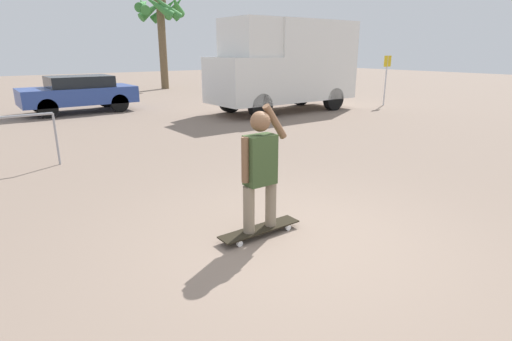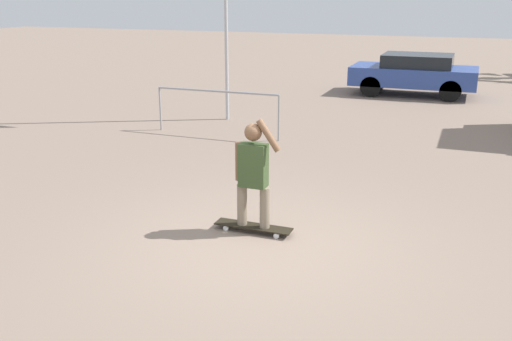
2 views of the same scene
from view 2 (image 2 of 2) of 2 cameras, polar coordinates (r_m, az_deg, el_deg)
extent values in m
plane|color=gray|center=(7.69, 0.37, -7.59)|extent=(80.00, 80.00, 0.00)
cube|color=black|center=(8.10, -0.27, -5.59)|extent=(1.12, 0.25, 0.02)
cylinder|color=white|center=(8.16, -3.03, -5.78)|extent=(0.08, 0.03, 0.08)
cylinder|color=white|center=(8.33, -2.46, -5.26)|extent=(0.08, 0.03, 0.08)
cylinder|color=white|center=(7.91, 2.05, -6.55)|extent=(0.08, 0.03, 0.08)
cylinder|color=white|center=(8.09, 2.52, -6.00)|extent=(0.08, 0.03, 0.08)
cylinder|color=gray|center=(8.04, -1.40, -3.44)|extent=(0.14, 0.14, 0.59)
cylinder|color=gray|center=(7.93, 0.88, -3.75)|extent=(0.14, 0.14, 0.59)
cube|color=#384C28|center=(7.79, -0.28, 0.53)|extent=(0.38, 0.22, 0.61)
sphere|color=brown|center=(7.67, -0.28, 3.85)|extent=(0.24, 0.24, 0.24)
cylinder|color=brown|center=(7.86, -1.76, 0.93)|extent=(0.09, 0.09, 0.54)
cylinder|color=brown|center=(7.60, 1.26, 3.52)|extent=(0.35, 0.09, 0.45)
cylinder|color=black|center=(19.01, 11.40, 8.23)|extent=(0.67, 0.22, 0.67)
cylinder|color=black|center=(20.65, 12.21, 8.89)|extent=(0.67, 0.22, 0.67)
cylinder|color=black|center=(18.77, 18.87, 7.53)|extent=(0.67, 0.22, 0.67)
cylinder|color=black|center=(20.43, 19.10, 8.24)|extent=(0.67, 0.22, 0.67)
cube|color=#2D4793|center=(19.64, 15.46, 9.11)|extent=(3.97, 1.90, 0.60)
cube|color=black|center=(19.57, 15.87, 10.54)|extent=(2.18, 1.67, 0.41)
cylinder|color=#99999E|center=(13.40, -3.94, 7.91)|extent=(3.06, 0.05, 0.05)
cylinder|color=#99999E|center=(14.20, -9.54, 6.09)|extent=(0.04, 0.04, 1.05)
cylinder|color=#99999E|center=(12.95, 2.29, 5.24)|extent=(0.04, 0.04, 1.05)
camera|label=1|loc=(6.45, -37.72, 4.81)|focal=28.00mm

